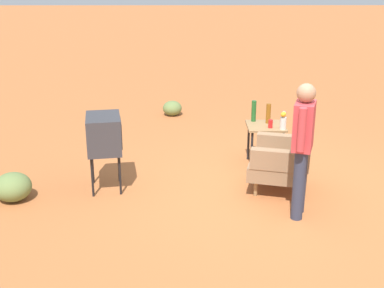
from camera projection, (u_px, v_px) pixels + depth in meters
name	position (u px, v px, depth m)	size (l,w,h in m)	color
ground_plane	(269.00, 194.00, 6.91)	(60.00, 60.00, 0.00)	#AD6033
armchair	(287.00, 156.00, 6.87)	(0.93, 0.94, 1.06)	#937047
side_table	(266.00, 131.00, 7.74)	(0.56, 0.56, 0.63)	black
tv_on_stand	(104.00, 134.00, 6.83)	(0.66, 0.53, 1.03)	black
person_standing	(303.00, 142.00, 6.05)	(0.55, 0.32, 1.64)	#2D3347
bottle_wine_green	(254.00, 111.00, 7.84)	(0.07, 0.07, 0.32)	#1E5623
soda_can_red	(270.00, 124.00, 7.57)	(0.07, 0.07, 0.12)	red
bottle_tall_amber	(268.00, 113.00, 7.76)	(0.07, 0.07, 0.30)	brown
flower_vase	(283.00, 119.00, 7.47)	(0.15, 0.10, 0.27)	silver
shrub_near	(13.00, 187.00, 6.69)	(0.48, 0.48, 0.37)	olive
shrub_mid	(172.00, 108.00, 10.37)	(0.38, 0.38, 0.29)	olive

